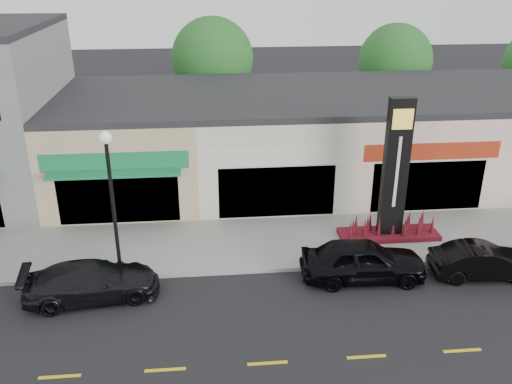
% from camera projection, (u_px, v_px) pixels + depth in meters
% --- Properties ---
extents(ground, '(120.00, 120.00, 0.00)m').
position_uv_depth(ground, '(343.00, 300.00, 19.03)').
color(ground, black).
rests_on(ground, ground).
extents(sidewalk, '(52.00, 4.30, 0.15)m').
position_uv_depth(sidewalk, '(318.00, 239.00, 22.98)').
color(sidewalk, gray).
rests_on(sidewalk, ground).
extents(curb, '(52.00, 0.20, 0.15)m').
position_uv_depth(curb, '(330.00, 267.00, 20.92)').
color(curb, gray).
rests_on(curb, ground).
extents(shop_beige, '(7.00, 10.85, 4.80)m').
position_uv_depth(shop_beige, '(130.00, 141.00, 27.83)').
color(shop_beige, tan).
rests_on(shop_beige, ground).
extents(shop_cream, '(7.00, 10.01, 4.80)m').
position_uv_depth(shop_cream, '(265.00, 138.00, 28.45)').
color(shop_cream, beige).
rests_on(shop_cream, ground).
extents(shop_pink_w, '(7.00, 10.01, 4.80)m').
position_uv_depth(shop_pink_w, '(394.00, 134.00, 29.05)').
color(shop_pink_w, beige).
rests_on(shop_pink_w, ground).
extents(tree_rear_west, '(5.20, 5.20, 7.83)m').
position_uv_depth(tree_rear_west, '(213.00, 58.00, 34.46)').
color(tree_rear_west, '#382619').
rests_on(tree_rear_west, ground).
extents(tree_rear_mid, '(4.80, 4.80, 7.29)m').
position_uv_depth(tree_rear_mid, '(395.00, 61.00, 35.63)').
color(tree_rear_mid, '#382619').
rests_on(tree_rear_mid, ground).
extents(lamp_west_near, '(0.44, 0.44, 5.47)m').
position_uv_depth(lamp_west_near, '(111.00, 189.00, 19.25)').
color(lamp_west_near, black).
rests_on(lamp_west_near, sidewalk).
extents(pylon_sign, '(4.20, 1.30, 6.00)m').
position_uv_depth(pylon_sign, '(393.00, 190.00, 22.23)').
color(pylon_sign, '#500D0F').
rests_on(pylon_sign, sidewalk).
extents(car_dark_sedan, '(2.47, 4.84, 1.34)m').
position_uv_depth(car_dark_sedan, '(92.00, 281.00, 18.88)').
color(car_dark_sedan, black).
rests_on(car_dark_sedan, ground).
extents(car_black_sedan, '(2.01, 4.65, 1.56)m').
position_uv_depth(car_black_sedan, '(363.00, 260.00, 19.99)').
color(car_black_sedan, black).
rests_on(car_black_sedan, ground).
extents(car_black_conv, '(1.59, 3.96, 1.28)m').
position_uv_depth(car_black_conv, '(483.00, 261.00, 20.19)').
color(car_black_conv, black).
rests_on(car_black_conv, ground).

